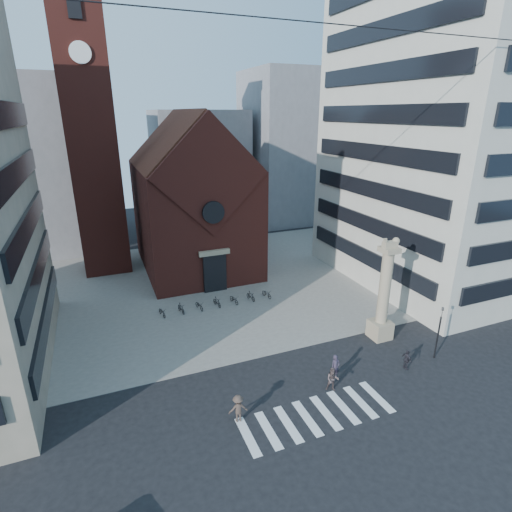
{
  "coord_description": "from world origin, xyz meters",
  "views": [
    {
      "loc": [
        -10.38,
        -19.97,
        17.65
      ],
      "look_at": [
        0.98,
        8.0,
        6.75
      ],
      "focal_mm": 28.0,
      "sensor_mm": 36.0,
      "label": 1
    }
  ],
  "objects_px": {
    "scooter_0": "(162,312)",
    "traffic_light": "(439,331)",
    "lion_column": "(383,300)",
    "pedestrian_0": "(335,367)",
    "pedestrian_1": "(333,379)",
    "pedestrian_2": "(407,360)"
  },
  "relations": [
    {
      "from": "lion_column",
      "to": "traffic_light",
      "type": "bearing_deg",
      "value": -63.54
    },
    {
      "from": "lion_column",
      "to": "pedestrian_2",
      "type": "xyz_separation_m",
      "value": [
        -1.01,
        -4.29,
        -2.67
      ]
    },
    {
      "from": "lion_column",
      "to": "pedestrian_1",
      "type": "distance_m",
      "value": 8.85
    },
    {
      "from": "pedestrian_2",
      "to": "pedestrian_1",
      "type": "bearing_deg",
      "value": 86.44
    },
    {
      "from": "scooter_0",
      "to": "traffic_light",
      "type": "bearing_deg",
      "value": -50.22
    },
    {
      "from": "traffic_light",
      "to": "pedestrian_1",
      "type": "height_order",
      "value": "traffic_light"
    },
    {
      "from": "lion_column",
      "to": "pedestrian_0",
      "type": "relative_size",
      "value": 4.75
    },
    {
      "from": "pedestrian_2",
      "to": "lion_column",
      "type": "bearing_deg",
      "value": -16.9
    },
    {
      "from": "traffic_light",
      "to": "scooter_0",
      "type": "xyz_separation_m",
      "value": [
        -18.09,
        14.42,
        -1.83
      ]
    },
    {
      "from": "scooter_0",
      "to": "pedestrian_0",
      "type": "bearing_deg",
      "value": -66.26
    },
    {
      "from": "pedestrian_0",
      "to": "lion_column",
      "type": "bearing_deg",
      "value": 24.04
    },
    {
      "from": "traffic_light",
      "to": "pedestrian_1",
      "type": "distance_m",
      "value": 9.39
    },
    {
      "from": "pedestrian_0",
      "to": "scooter_0",
      "type": "height_order",
      "value": "pedestrian_0"
    },
    {
      "from": "pedestrian_1",
      "to": "scooter_0",
      "type": "height_order",
      "value": "pedestrian_1"
    },
    {
      "from": "pedestrian_0",
      "to": "pedestrian_2",
      "type": "relative_size",
      "value": 1.17
    },
    {
      "from": "lion_column",
      "to": "scooter_0",
      "type": "relative_size",
      "value": 5.65
    },
    {
      "from": "pedestrian_0",
      "to": "pedestrian_1",
      "type": "relative_size",
      "value": 1.06
    },
    {
      "from": "traffic_light",
      "to": "pedestrian_2",
      "type": "xyz_separation_m",
      "value": [
        -3.0,
        -0.29,
        -1.5
      ]
    },
    {
      "from": "traffic_light",
      "to": "scooter_0",
      "type": "distance_m",
      "value": 23.21
    },
    {
      "from": "lion_column",
      "to": "traffic_light",
      "type": "height_order",
      "value": "lion_column"
    },
    {
      "from": "traffic_light",
      "to": "scooter_0",
      "type": "height_order",
      "value": "traffic_light"
    },
    {
      "from": "lion_column",
      "to": "pedestrian_0",
      "type": "height_order",
      "value": "lion_column"
    }
  ]
}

